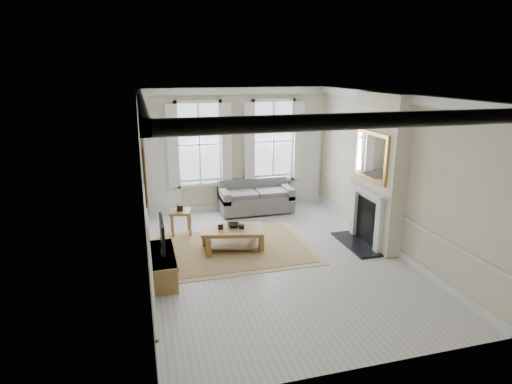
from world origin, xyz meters
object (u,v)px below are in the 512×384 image
object	(u,v)px
sofa	(255,199)
side_table	(180,215)
tv_stand	(163,266)
coffee_table	(232,232)

from	to	relation	value
sofa	side_table	distance (m)	2.48
side_table	tv_stand	xyz separation A→B (m)	(-0.55, -2.20, -0.23)
side_table	coffee_table	world-z (taller)	side_table
coffee_table	tv_stand	size ratio (longest dim) A/B	1.03
coffee_table	tv_stand	xyz separation A→B (m)	(-1.57, -0.96, -0.16)
sofa	side_table	xyz separation A→B (m)	(-2.19, -1.16, 0.12)
sofa	coffee_table	xyz separation A→B (m)	(-1.18, -2.40, 0.04)
tv_stand	coffee_table	bearing A→B (deg)	31.56
coffee_table	side_table	bearing A→B (deg)	142.22
coffee_table	tv_stand	bearing A→B (deg)	-135.49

